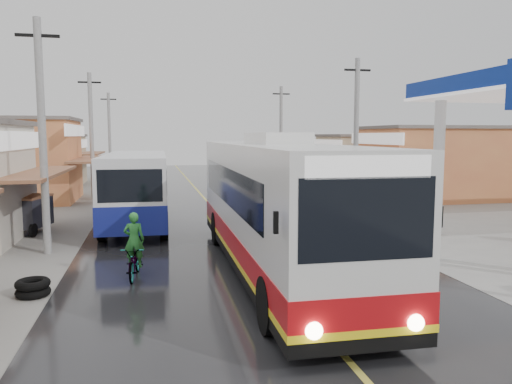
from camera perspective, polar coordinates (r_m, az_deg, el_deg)
ground at (r=10.64m, az=8.22°, el=-16.23°), size 120.00×120.00×0.00m
road at (r=24.78m, az=-3.90°, el=-3.03°), size 12.00×90.00×0.02m
centre_line at (r=24.78m, az=-3.90°, el=-3.00°), size 0.15×90.00×0.01m
utility_poles_left at (r=25.77m, az=-19.85°, el=-3.05°), size 1.60×50.00×8.00m
utility_poles_right at (r=26.67m, az=11.17°, el=-2.48°), size 1.60×36.00×8.00m
coach_bus at (r=14.92m, az=2.16°, el=-1.59°), size 3.12×13.35×4.16m
second_bus at (r=23.36m, az=-13.49°, el=0.54°), size 2.86×9.84×3.25m
cyclist at (r=14.84m, az=-13.69°, el=-7.17°), size 0.82×1.87×1.95m
tricycle_near at (r=23.04m, az=-24.51°, el=-2.07°), size 1.81×2.33×1.58m
tyre_stack at (r=14.18m, az=-24.15°, el=-9.95°), size 0.87×0.87×0.44m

